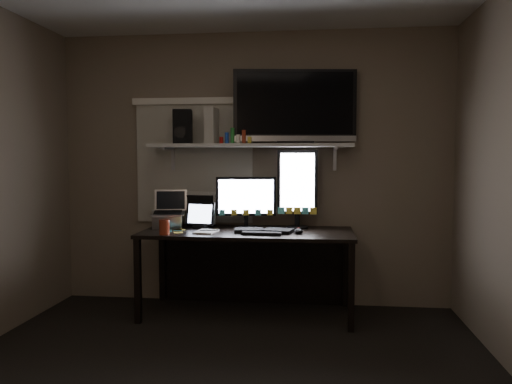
# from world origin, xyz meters

# --- Properties ---
(back_wall) EXTENTS (3.60, 0.00, 3.60)m
(back_wall) POSITION_xyz_m (0.00, 1.80, 1.25)
(back_wall) COLOR #746453
(back_wall) RESTS_ON floor
(window_blinds) EXTENTS (1.10, 0.02, 1.10)m
(window_blinds) POSITION_xyz_m (-0.55, 1.79, 1.30)
(window_blinds) COLOR beige
(window_blinds) RESTS_ON back_wall
(desk) EXTENTS (1.80, 0.75, 0.73)m
(desk) POSITION_xyz_m (0.00, 1.55, 0.55)
(desk) COLOR black
(desk) RESTS_ON floor
(wall_shelf) EXTENTS (1.80, 0.35, 0.03)m
(wall_shelf) POSITION_xyz_m (0.00, 1.62, 1.46)
(wall_shelf) COLOR silver
(wall_shelf) RESTS_ON back_wall
(monitor_landscape) EXTENTS (0.54, 0.12, 0.47)m
(monitor_landscape) POSITION_xyz_m (-0.03, 1.59, 0.96)
(monitor_landscape) COLOR black
(monitor_landscape) RESTS_ON desk
(monitor_portrait) EXTENTS (0.36, 0.07, 0.71)m
(monitor_portrait) POSITION_xyz_m (0.42, 1.63, 1.08)
(monitor_portrait) COLOR black
(monitor_portrait) RESTS_ON desk
(keyboard) EXTENTS (0.51, 0.22, 0.03)m
(keyboard) POSITION_xyz_m (0.15, 1.35, 0.75)
(keyboard) COLOR black
(keyboard) RESTS_ON desk
(mouse) EXTENTS (0.09, 0.13, 0.04)m
(mouse) POSITION_xyz_m (0.44, 1.32, 0.75)
(mouse) COLOR black
(mouse) RESTS_ON desk
(notepad) EXTENTS (0.19, 0.24, 0.01)m
(notepad) POSITION_xyz_m (-0.33, 1.29, 0.74)
(notepad) COLOR beige
(notepad) RESTS_ON desk
(tablet) EXTENTS (0.28, 0.16, 0.23)m
(tablet) POSITION_xyz_m (-0.43, 1.51, 0.85)
(tablet) COLOR black
(tablet) RESTS_ON desk
(file_sorter) EXTENTS (0.26, 0.16, 0.31)m
(file_sorter) POSITION_xyz_m (-0.46, 1.67, 0.88)
(file_sorter) COLOR black
(file_sorter) RESTS_ON desk
(laptop) EXTENTS (0.33, 0.29, 0.33)m
(laptop) POSITION_xyz_m (-0.73, 1.52, 0.89)
(laptop) COLOR #AAAAAE
(laptop) RESTS_ON desk
(cup) EXTENTS (0.11, 0.11, 0.12)m
(cup) POSITION_xyz_m (-0.65, 1.14, 0.79)
(cup) COLOR maroon
(cup) RESTS_ON desk
(sticky_notes) EXTENTS (0.36, 0.29, 0.00)m
(sticky_notes) POSITION_xyz_m (-0.59, 1.34, 0.73)
(sticky_notes) COLOR yellow
(sticky_notes) RESTS_ON desk
(tv) EXTENTS (1.10, 0.34, 0.65)m
(tv) POSITION_xyz_m (0.39, 1.66, 1.80)
(tv) COLOR black
(tv) RESTS_ON wall_shelf
(game_console) EXTENTS (0.09, 0.27, 0.32)m
(game_console) POSITION_xyz_m (-0.35, 1.64, 1.64)
(game_console) COLOR silver
(game_console) RESTS_ON wall_shelf
(speaker) EXTENTS (0.20, 0.23, 0.30)m
(speaker) POSITION_xyz_m (-0.62, 1.63, 1.63)
(speaker) COLOR black
(speaker) RESTS_ON wall_shelf
(bottles) EXTENTS (0.21, 0.06, 0.13)m
(bottles) POSITION_xyz_m (-0.12, 1.54, 1.55)
(bottles) COLOR #A50F0C
(bottles) RESTS_ON wall_shelf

